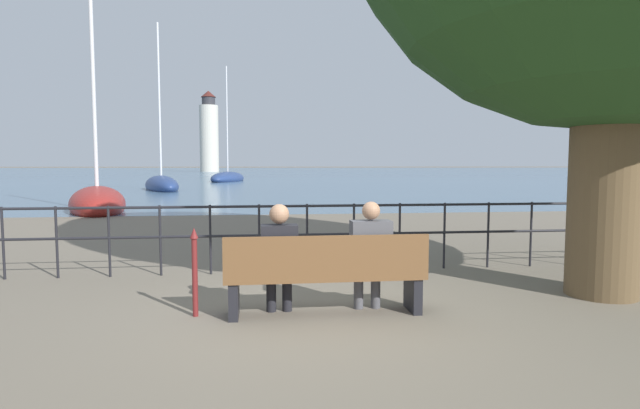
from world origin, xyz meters
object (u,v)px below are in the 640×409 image
sailboat_0 (228,178)px  sailboat_2 (97,202)px  closed_umbrella (195,267)px  harbor_lighthouse (209,134)px  sailboat_1 (161,185)px  park_bench (326,275)px  seated_person_left (279,254)px  seated_person_right (370,252)px

sailboat_0 → sailboat_2: bearing=-79.5°
closed_umbrella → sailboat_2: (-5.13, 13.23, -0.24)m
closed_umbrella → harbor_lighthouse: bearing=95.6°
sailboat_0 → sailboat_1: sailboat_0 is taller
sailboat_2 → sailboat_1: bearing=75.1°
park_bench → closed_umbrella: size_ratio=2.26×
sailboat_0 → harbor_lighthouse: harbor_lighthouse is taller
seated_person_left → sailboat_0: 45.53m
seated_person_right → sailboat_2: sailboat_2 is taller
sailboat_1 → sailboat_2: (0.67, -15.08, -0.03)m
park_bench → seated_person_right: seated_person_right is taller
sailboat_0 → harbor_lighthouse: bearing=112.1°
park_bench → closed_umbrella: bearing=174.4°
closed_umbrella → sailboat_0: 45.41m
sailboat_2 → park_bench: bearing=-81.3°
park_bench → seated_person_left: seated_person_left is taller
sailboat_1 → closed_umbrella: bearing=-98.4°
seated_person_right → closed_umbrella: bearing=178.2°
closed_umbrella → park_bench: bearing=-5.6°
seated_person_right → sailboat_1: sailboat_1 is taller
seated_person_right → harbor_lighthouse: (-13.54, 118.01, 8.35)m
seated_person_left → sailboat_2: size_ratio=0.14×
park_bench → seated_person_left: 0.56m
park_bench → sailboat_0: bearing=95.0°
park_bench → closed_umbrella: 1.43m
seated_person_left → sailboat_0: sailboat_0 is taller
seated_person_left → sailboat_0: bearing=94.4°
sailboat_1 → sailboat_2: bearing=-107.4°
park_bench → sailboat_1: bearing=104.2°
seated_person_right → seated_person_left: bearing=179.9°
seated_person_left → sailboat_2: sailboat_2 is taller
seated_person_left → closed_umbrella: 0.92m
seated_person_left → harbor_lighthouse: harbor_lighthouse is taller
seated_person_right → harbor_lighthouse: size_ratio=0.06×
sailboat_2 → harbor_lighthouse: 105.29m
seated_person_left → sailboat_0: (-3.50, 45.40, -0.35)m
sailboat_0 → seated_person_right: bearing=-69.4°
park_bench → sailboat_2: bearing=116.1°
sailboat_0 → sailboat_1: 17.32m
sailboat_2 → sailboat_0: bearing=68.1°
park_bench → seated_person_right: 0.56m
seated_person_left → closed_umbrella: seated_person_left is taller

